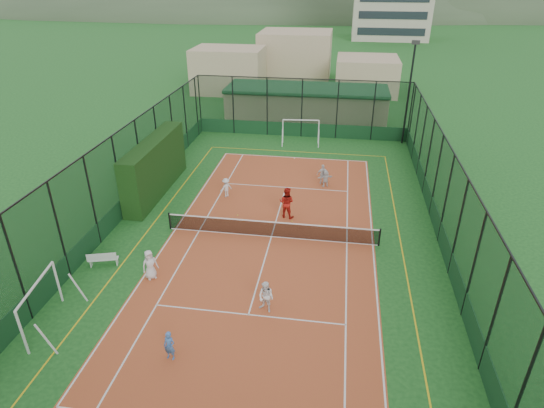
{
  "coord_description": "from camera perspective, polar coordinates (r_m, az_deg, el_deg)",
  "views": [
    {
      "loc": [
        3.27,
        -21.06,
        13.15
      ],
      "look_at": [
        -0.21,
        1.6,
        1.2
      ],
      "focal_mm": 30.0,
      "sensor_mm": 36.0,
      "label": 1
    }
  ],
  "objects": [
    {
      "name": "child_far_back",
      "position": [
        30.76,
        6.74,
        3.21
      ],
      "size": [
        1.11,
        0.74,
        1.15
      ],
      "primitive_type": "imported",
      "rotation": [
        0.0,
        0.0,
        3.55
      ],
      "color": "silver",
      "rests_on": "court_slab"
    },
    {
      "name": "court_slab",
      "position": [
        25.04,
        -0.08,
        -4.14
      ],
      "size": [
        11.17,
        23.97,
        0.01
      ],
      "primitive_type": "cube",
      "color": "#B05827",
      "rests_on": "ground"
    },
    {
      "name": "child_near_left",
      "position": [
        22.28,
        -15.08,
        -7.35
      ],
      "size": [
        0.86,
        0.85,
        1.5
      ],
      "primitive_type": "imported",
      "rotation": [
        0.0,
        0.0,
        0.75
      ],
      "color": "silver",
      "rests_on": "court_slab"
    },
    {
      "name": "floodlight_ne",
      "position": [
        39.09,
        16.76,
        13.05
      ],
      "size": [
        0.6,
        0.26,
        8.25
      ],
      "primitive_type": null,
      "color": "black",
      "rests_on": "ground"
    },
    {
      "name": "clubhouse",
      "position": [
        44.71,
        4.34,
        12.45
      ],
      "size": [
        15.2,
        7.2,
        3.15
      ],
      "primitive_type": null,
      "color": "tan",
      "rests_on": "ground"
    },
    {
      "name": "child_far_left",
      "position": [
        29.25,
        -5.79,
        2.06
      ],
      "size": [
        0.92,
        0.9,
        1.27
      ],
      "primitive_type": "imported",
      "rotation": [
        0.0,
        0.0,
        3.89
      ],
      "color": "silver",
      "rests_on": "court_slab"
    },
    {
      "name": "tennis_balls",
      "position": [
        26.42,
        2.96,
        -2.26
      ],
      "size": [
        5.84,
        0.52,
        0.07
      ],
      "color": "#CCE033",
      "rests_on": "court_slab"
    },
    {
      "name": "child_far_right",
      "position": [
        31.05,
        6.4,
        3.73
      ],
      "size": [
        0.88,
        0.52,
        1.4
      ],
      "primitive_type": "imported",
      "rotation": [
        0.0,
        0.0,
        3.37
      ],
      "color": "silver",
      "rests_on": "court_slab"
    },
    {
      "name": "child_near_mid",
      "position": [
        18.14,
        -12.74,
        -16.97
      ],
      "size": [
        0.49,
        0.36,
        1.24
      ],
      "primitive_type": "imported",
      "rotation": [
        0.0,
        0.0,
        -0.14
      ],
      "color": "#4476C2",
      "rests_on": "court_slab"
    },
    {
      "name": "perimeter_fence",
      "position": [
        23.83,
        -0.09,
        0.98
      ],
      "size": [
        18.12,
        34.12,
        5.0
      ],
      "primitive_type": null,
      "color": "black",
      "rests_on": "ground"
    },
    {
      "name": "futsal_goal_far",
      "position": [
        38.46,
        3.61,
        9.05
      ],
      "size": [
        3.15,
        1.16,
        1.99
      ],
      "primitive_type": null,
      "rotation": [
        0.0,
        0.0,
        0.09
      ],
      "color": "white",
      "rests_on": "ground"
    },
    {
      "name": "coach",
      "position": [
        26.57,
        1.84,
        0.2
      ],
      "size": [
        1.07,
        0.93,
        1.89
      ],
      "primitive_type": "imported",
      "rotation": [
        0.0,
        0.0,
        2.89
      ],
      "color": "#AE1912",
      "rests_on": "court_slab"
    },
    {
      "name": "child_near_right",
      "position": [
        19.66,
        -0.76,
        -11.59
      ],
      "size": [
        0.88,
        0.81,
        1.47
      ],
      "primitive_type": "imported",
      "rotation": [
        0.0,
        0.0,
        -0.43
      ],
      "color": "white",
      "rests_on": "court_slab"
    },
    {
      "name": "tennis_net",
      "position": [
        24.77,
        -0.08,
        -3.1
      ],
      "size": [
        11.67,
        0.12,
        1.06
      ],
      "primitive_type": null,
      "color": "black",
      "rests_on": "ground"
    },
    {
      "name": "ground",
      "position": [
        25.04,
        -0.08,
        -4.15
      ],
      "size": [
        300.0,
        300.0,
        0.0
      ],
      "primitive_type": "plane",
      "color": "#1A4D1E",
      "rests_on": "ground"
    },
    {
      "name": "hedge_left",
      "position": [
        30.34,
        -14.45,
        4.58
      ],
      "size": [
        1.21,
        8.07,
        3.53
      ],
      "primitive_type": "cube",
      "color": "black",
      "rests_on": "ground"
    },
    {
      "name": "futsal_goal_near",
      "position": [
        20.97,
        -26.98,
        -11.29
      ],
      "size": [
        3.32,
        1.4,
        2.08
      ],
      "primitive_type": null,
      "rotation": [
        0.0,
        0.0,
        1.72
      ],
      "color": "white",
      "rests_on": "ground"
    },
    {
      "name": "distant_hills",
      "position": [
        171.6,
        8.26,
        22.88
      ],
      "size": [
        200.0,
        60.0,
        24.0
      ],
      "primitive_type": null,
      "color": "#384C33",
      "rests_on": "ground"
    },
    {
      "name": "white_bench",
      "position": [
        24.07,
        -20.4,
        -6.42
      ],
      "size": [
        1.47,
        0.78,
        0.8
      ],
      "primitive_type": null,
      "rotation": [
        0.0,
        0.0,
        0.29
      ],
      "color": "white",
      "rests_on": "ground"
    }
  ]
}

